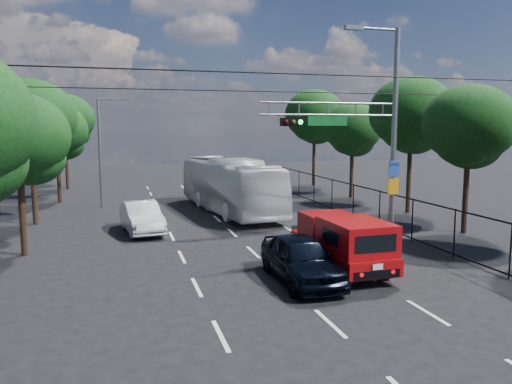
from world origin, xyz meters
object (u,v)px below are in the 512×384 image
object	(u,v)px
navy_hatchback	(301,258)
white_bus	(229,185)
red_pickup	(342,241)
signal_mast	(370,127)
white_van	(142,217)

from	to	relation	value
navy_hatchback	white_bus	bearing A→B (deg)	87.32
red_pickup	white_bus	distance (m)	13.67
signal_mast	red_pickup	world-z (taller)	signal_mast
white_bus	red_pickup	bearing A→B (deg)	-91.77
red_pickup	navy_hatchback	distance (m)	2.19
navy_hatchback	white_bus	xyz separation A→B (m)	(0.68, 14.54, 0.87)
signal_mast	white_bus	size ratio (longest dim) A/B	0.79
white_bus	white_van	distance (m)	7.42
red_pickup	white_bus	bearing A→B (deg)	95.35
signal_mast	red_pickup	distance (m)	6.02
white_van	red_pickup	bearing A→B (deg)	-59.51
navy_hatchback	white_bus	world-z (taller)	white_bus
navy_hatchback	white_bus	size ratio (longest dim) A/B	0.39
navy_hatchback	signal_mast	bearing A→B (deg)	42.15
navy_hatchback	white_van	distance (m)	10.87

